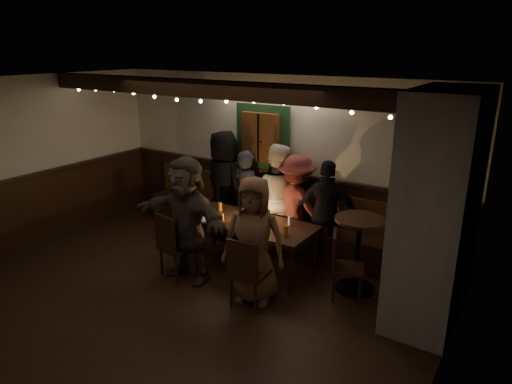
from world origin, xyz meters
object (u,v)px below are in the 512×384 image
Objects in this scene: person_c at (276,197)px; person_g at (254,240)px; chair_near_left at (172,242)px; chair_near_right at (246,270)px; chair_end at (341,261)px; high_top at (358,245)px; person_d at (296,205)px; person_f at (187,219)px; person_a at (224,185)px; person_e at (327,214)px; person_b at (247,197)px; dining_table at (248,225)px.

person_c reaches higher than person_g.
chair_near_left is at bearing 50.63° from person_c.
person_g is (-0.04, 0.23, 0.28)m from chair_near_right.
chair_near_left is 0.58× the size of person_g.
high_top is at bearing 69.73° from chair_end.
high_top is 0.60× the size of person_c.
person_d is 0.89× the size of person_f.
chair_near_left is 0.93× the size of high_top.
person_g is at bearing 6.96° from chair_near_left.
person_g reaches higher than chair_near_left.
chair_end is 2.04m from person_f.
high_top is at bearing 141.57° from person_c.
high_top is at bearing -173.83° from person_a.
person_a is (-0.31, 1.57, 0.36)m from chair_near_left.
high_top is 1.33m from person_g.
chair_near_right is 0.59× the size of person_e.
chair_end is at bearing 179.52° from person_a.
person_d is at bearing 64.49° from person_f.
person_c is at bearing 149.37° from chair_end.
chair_near_right is at bearing 132.50° from person_b.
person_d reaches higher than chair_near_right.
dining_table is at bearing 176.88° from chair_end.
person_f is at bearing 33.35° from person_e.
chair_end is 0.87× the size of high_top.
dining_table is 1.09× the size of person_a.
chair_end is 0.57× the size of person_d.
chair_near_left reaches higher than chair_end.
chair_near_right is 1.05× the size of chair_end.
person_f is 1.07× the size of person_g.
dining_table is 0.80m from person_c.
chair_end is 2.54m from person_a.
person_c is (-1.54, 0.57, 0.20)m from high_top.
person_g is (0.21, -1.46, 0.03)m from person_d.
chair_near_right is (1.24, -0.08, -0.01)m from chair_near_left.
dining_table is 1.26× the size of person_b.
chair_near_right is 0.59× the size of person_d.
person_f is (-1.90, -0.65, 0.36)m from chair_end.
chair_near_left is 1.24m from person_g.
person_b is 0.89× the size of person_f.
person_b is 0.99× the size of person_d.
high_top reaches higher than chair_end.
person_a is (-0.95, 0.72, 0.25)m from dining_table.
chair_near_left is at bearing -127.16° from dining_table.
person_c is at bearing 159.51° from high_top.
person_c is 1.07× the size of person_e.
person_a is (-2.38, 0.80, 0.39)m from chair_end.
chair_near_left is 2.16m from person_e.
person_g is at bearing 93.08° from person_c.
person_e is (0.53, -0.08, 0.01)m from person_d.
person_b reaches higher than chair_end.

